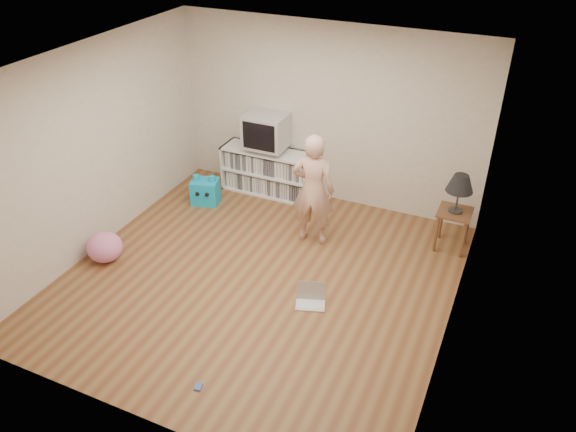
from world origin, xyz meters
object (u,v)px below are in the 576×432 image
Objects in this scene: media_unit at (268,171)px; crt_tv at (267,130)px; side_table at (454,220)px; person at (313,190)px; plush_pink at (105,247)px; table_lamp at (460,184)px; plush_blue at (205,191)px; laptop at (311,298)px; dvd_deck at (267,148)px.

crt_tv is (-0.00, -0.02, 0.67)m from media_unit.
person is at bearing -161.43° from side_table.
crt_tv reaches higher than plush_pink.
media_unit is 2.93m from table_lamp.
plush_blue is (-1.82, 0.27, -0.57)m from person.
person reaches higher than laptop.
table_lamp reaches higher than media_unit.
dvd_deck is 0.87× the size of table_lamp.
table_lamp is at bearing -7.42° from dvd_deck.
person is at bearing 92.74° from laptop.
plush_pink is (-0.40, -1.77, -0.00)m from plush_blue.
laptop is (1.59, -2.15, -0.96)m from crt_tv.
person is at bearing 34.08° from plush_pink.
side_table is 3.56m from plush_blue.
plush_blue is (-0.70, -0.68, -0.54)m from dvd_deck.
media_unit is at bearing 90.00° from crt_tv.
person is 3.80× the size of laptop.
media_unit is 3.11× the size of dvd_deck.
side_table is at bearing -7.36° from crt_tv.
plush_blue is (-3.54, -0.31, -0.23)m from side_table.
laptop is at bearing -53.46° from crt_tv.
dvd_deck is 0.82× the size of side_table.
plush_blue is at bearing 128.52° from laptop.
table_lamp is (2.84, -0.37, -0.08)m from crt_tv.
crt_tv is (0.00, -0.00, 0.29)m from dvd_deck.
media_unit is at bearing 172.27° from side_table.
plush_blue is at bearing -135.25° from media_unit.
crt_tv is at bearing 107.73° from laptop.
person is at bearing -24.45° from plush_blue.
media_unit is at bearing 90.00° from dvd_deck.
person is 3.35× the size of plush_blue.
plush_blue is (-3.54, -0.31, -0.75)m from table_lamp.
media_unit is 3.16× the size of plush_pink.
person is at bearing -40.24° from crt_tv.
dvd_deck is 2.76m from laptop.
plush_blue is (-0.70, -0.68, -0.83)m from crt_tv.
side_table is 1.24× the size of plush_pink.
media_unit reaches higher than side_table.
person is (1.12, -0.95, -0.26)m from crt_tv.
crt_tv is 1.28m from plush_blue.
crt_tv reaches higher than side_table.
person reaches higher than plush_blue.
table_lamp is at bearing 0.00° from side_table.
crt_tv is 1.09× the size of side_table.
table_lamp reaches higher than plush_blue.
dvd_deck is 0.29m from crt_tv.
dvd_deck is 1.47m from person.
table_lamp is 0.34× the size of person.
plush_pink is at bearing -114.23° from crt_tv.
laptop is at bearing -125.00° from side_table.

